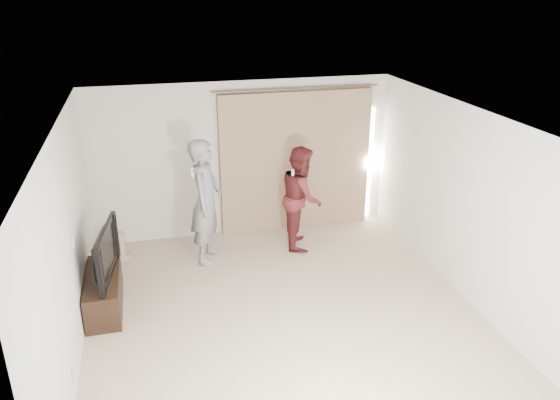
% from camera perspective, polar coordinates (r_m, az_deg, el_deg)
% --- Properties ---
extents(floor, '(5.50, 5.50, 0.00)m').
position_cam_1_polar(floor, '(7.26, 0.51, -12.12)').
color(floor, tan).
rests_on(floor, ground).
extents(wall_back, '(5.00, 0.04, 2.60)m').
position_cam_1_polar(wall_back, '(9.12, -3.88, 4.29)').
color(wall_back, beige).
rests_on(wall_back, ground).
extents(wall_left, '(0.04, 5.50, 2.60)m').
position_cam_1_polar(wall_left, '(6.50, -21.36, -4.86)').
color(wall_left, beige).
rests_on(wall_left, ground).
extents(ceiling, '(5.00, 5.50, 0.01)m').
position_cam_1_polar(ceiling, '(6.18, 0.59, 8.24)').
color(ceiling, white).
rests_on(ceiling, wall_back).
extents(curtain, '(2.80, 0.11, 2.46)m').
position_cam_1_polar(curtain, '(9.29, 1.78, 4.02)').
color(curtain, '#95785B').
rests_on(curtain, ground).
extents(tv_console, '(0.43, 1.25, 0.48)m').
position_cam_1_polar(tv_console, '(7.68, -17.91, -9.10)').
color(tv_console, black).
rests_on(tv_console, ground).
extents(tv, '(0.32, 1.17, 0.67)m').
position_cam_1_polar(tv, '(7.41, -18.43, -5.28)').
color(tv, black).
rests_on(tv, tv_console).
extents(scratching_post, '(0.33, 0.33, 0.44)m').
position_cam_1_polar(scratching_post, '(8.95, -16.44, -4.76)').
color(scratching_post, tan).
rests_on(scratching_post, ground).
extents(person_man, '(0.70, 0.83, 1.94)m').
position_cam_1_polar(person_man, '(8.28, -7.74, -0.17)').
color(person_man, slate).
rests_on(person_man, ground).
extents(person_woman, '(0.80, 0.94, 1.68)m').
position_cam_1_polar(person_woman, '(8.75, 2.26, 0.32)').
color(person_woman, '#551B1E').
rests_on(person_woman, ground).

